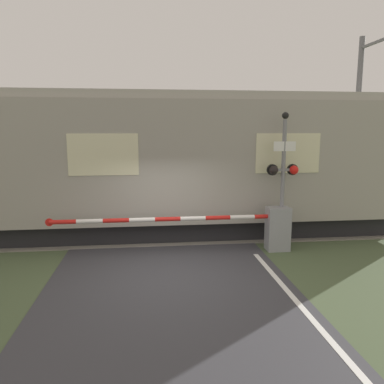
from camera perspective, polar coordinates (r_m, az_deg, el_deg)
ground_plane at (r=8.72m, az=-3.66°, el=-12.25°), size 80.00×80.00×0.00m
track_bed at (r=12.10m, az=-4.56°, el=-5.93°), size 36.00×3.20×0.13m
train at (r=11.77m, az=-12.42°, el=4.17°), size 18.39×3.16×4.28m
crossing_barrier at (r=10.20m, az=9.97°, el=-5.26°), size 6.33×0.44×1.18m
signal_post at (r=10.30m, az=13.73°, el=2.87°), size 0.86×0.26×3.69m
catenary_pole at (r=15.79m, az=23.85°, el=9.52°), size 0.20×1.90×6.63m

